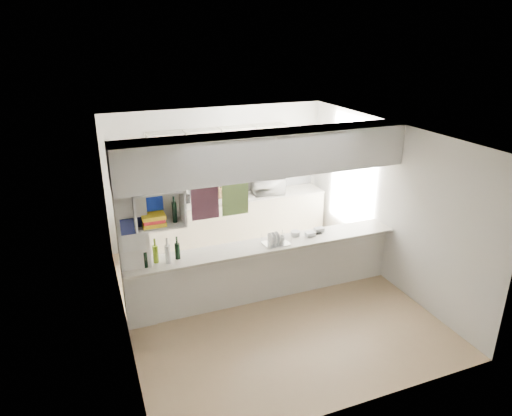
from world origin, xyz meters
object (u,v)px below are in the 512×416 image
dish_rack (276,239)px  wine_bottles (162,254)px  bowl (270,175)px  microwave (268,185)px

dish_rack → wine_bottles: 1.69m
bowl → dish_rack: (-0.81, -2.15, -0.28)m
bowl → wine_bottles: bowl is taller
bowl → dish_rack: 2.31m
bowl → dish_rack: size_ratio=0.69×
dish_rack → wine_bottles: (-1.68, 0.03, 0.05)m
microwave → bowl: bowl is taller
dish_rack → wine_bottles: wine_bottles is taller
microwave → dish_rack: bearing=75.9°
bowl → microwave: bearing=-175.4°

